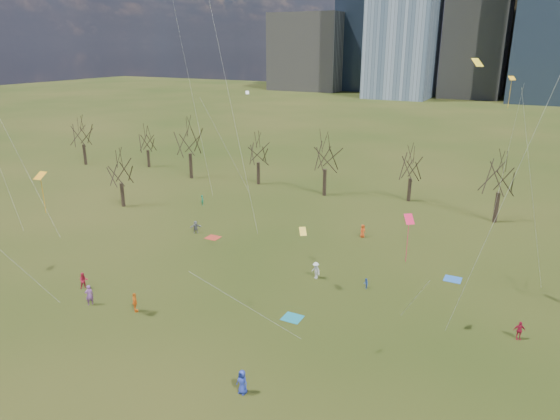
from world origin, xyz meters
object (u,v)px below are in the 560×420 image
at_px(blanket_navy, 453,279).
at_px(blanket_crimson, 213,238).
at_px(person_0, 242,382).
at_px(blanket_teal, 292,318).
at_px(person_4, 135,302).
at_px(person_2, 84,281).

bearing_deg(blanket_navy, blanket_crimson, -176.56).
bearing_deg(person_0, blanket_teal, 106.67).
bearing_deg(person_4, blanket_crimson, -35.71).
relative_size(blanket_navy, person_2, 1.00).
xyz_separation_m(blanket_navy, blanket_crimson, (-26.97, -1.62, 0.00)).
relative_size(blanket_teal, blanket_crimson, 1.00).
distance_m(person_0, person_4, 14.38).
bearing_deg(person_2, blanket_teal, -43.41).
xyz_separation_m(blanket_teal, person_4, (-12.33, -5.21, 0.85)).
xyz_separation_m(blanket_navy, person_2, (-30.24, -17.80, 0.79)).
bearing_deg(person_2, person_0, -70.96).
bearing_deg(person_0, person_2, 174.01).
height_order(blanket_teal, person_2, person_2).
bearing_deg(blanket_teal, blanket_navy, 51.99).
bearing_deg(person_4, person_2, 33.10).
relative_size(blanket_crimson, person_0, 0.93).
height_order(blanket_crimson, person_0, person_0).
bearing_deg(person_2, blanket_navy, -24.93).
distance_m(blanket_teal, blanket_crimson, 20.26).
bearing_deg(person_4, blanket_navy, -99.38).
height_order(blanket_teal, blanket_navy, same).
distance_m(person_2, person_4, 7.32).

